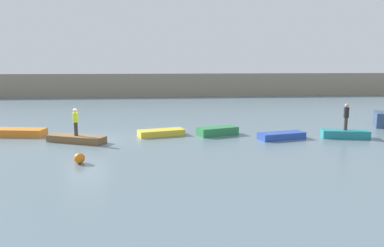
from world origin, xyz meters
name	(u,v)px	position (x,y,z in m)	size (l,w,h in m)	color
ground_plane	(85,140)	(0.00, 0.00, 0.00)	(120.00, 120.00, 0.00)	slate
embankment_wall	(125,85)	(0.00, 28.97, 1.57)	(80.00, 1.20, 3.13)	gray
rowboat_orange	(14,132)	(-4.84, 1.77, 0.24)	(3.98, 1.21, 0.48)	orange
rowboat_brown	(76,139)	(-0.40, -0.59, 0.21)	(3.63, 1.00, 0.41)	brown
rowboat_yellow	(161,133)	(4.69, 1.04, 0.20)	(2.97, 1.14, 0.40)	gold
rowboat_green	(217,131)	(8.39, 0.90, 0.27)	(2.61, 1.12, 0.54)	#2D7F47
rowboat_blue	(282,136)	(12.19, -0.72, 0.21)	(2.94, 1.03, 0.42)	#2B4CAD
rowboat_teal	(345,134)	(16.33, -0.71, 0.25)	(2.86, 1.00, 0.50)	teal
person_dark_shirt	(346,115)	(16.33, -0.71, 1.45)	(0.32, 0.32, 1.69)	#38332D
person_hiviz_shirt	(75,120)	(-0.40, -0.59, 1.33)	(0.32, 0.32, 1.64)	#38332D
mooring_buoy	(79,158)	(0.76, -5.52, 0.26)	(0.52, 0.52, 0.52)	orange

